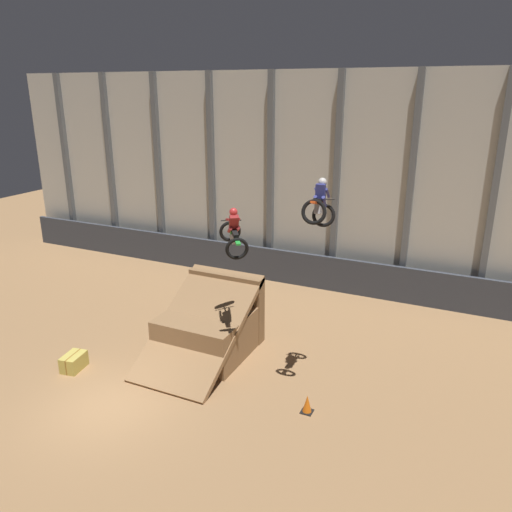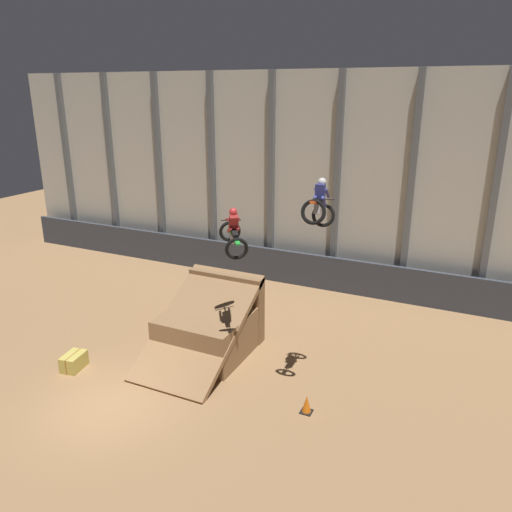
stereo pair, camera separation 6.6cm
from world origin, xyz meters
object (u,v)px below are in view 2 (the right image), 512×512
object	(u,v)px
rider_bike_right_air	(319,206)
hay_bale_trackside	(74,361)
rider_bike_left_air	(233,233)
traffic_cone_near_ramp	(307,404)
dirt_ramp	(211,326)

from	to	relation	value
rider_bike_right_air	hay_bale_trackside	bearing A→B (deg)	-167.14
rider_bike_left_air	traffic_cone_near_ramp	bearing A→B (deg)	-56.33
dirt_ramp	traffic_cone_near_ramp	xyz separation A→B (m)	(4.61, -2.17, -0.68)
rider_bike_left_air	rider_bike_right_air	xyz separation A→B (m)	(2.69, 0.38, 1.07)
dirt_ramp	rider_bike_left_air	bearing A→B (deg)	-34.44
rider_bike_left_air	hay_bale_trackside	size ratio (longest dim) A/B	1.73
traffic_cone_near_ramp	hay_bale_trackside	bearing A→B (deg)	-172.19
rider_bike_right_air	traffic_cone_near_ramp	world-z (taller)	rider_bike_right_air
dirt_ramp	hay_bale_trackside	distance (m)	4.99
hay_bale_trackside	rider_bike_left_air	bearing A→B (deg)	22.88
rider_bike_right_air	dirt_ramp	bearing A→B (deg)	165.32
hay_bale_trackside	traffic_cone_near_ramp	bearing A→B (deg)	7.81
rider_bike_left_air	hay_bale_trackside	bearing A→B (deg)	166.30
dirt_ramp	rider_bike_left_air	distance (m)	4.51
rider_bike_left_air	traffic_cone_near_ramp	size ratio (longest dim) A/B	2.95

